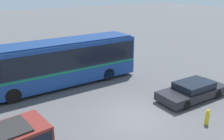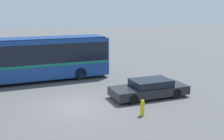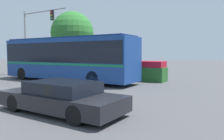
% 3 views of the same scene
% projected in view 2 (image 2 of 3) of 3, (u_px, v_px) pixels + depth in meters
% --- Properties ---
extents(ground_plane, '(140.00, 140.00, 0.00)m').
position_uv_depth(ground_plane, '(79.00, 106.00, 15.43)').
color(ground_plane, '#4C4C4F').
extents(city_bus, '(11.38, 2.84, 3.32)m').
position_uv_depth(city_bus, '(34.00, 57.00, 20.58)').
color(city_bus, navy).
rests_on(city_bus, ground).
extents(sedan_foreground, '(4.85, 1.90, 1.13)m').
position_uv_depth(sedan_foreground, '(149.00, 89.00, 16.95)').
color(sedan_foreground, black).
rests_on(sedan_foreground, ground).
extents(flowering_hedge, '(9.23, 1.32, 1.54)m').
position_uv_depth(flowering_hedge, '(53.00, 62.00, 24.66)').
color(flowering_hedge, '#286028').
rests_on(flowering_hedge, ground).
extents(fire_hydrant, '(0.22, 0.22, 0.86)m').
position_uv_depth(fire_hydrant, '(142.00, 108.00, 13.99)').
color(fire_hydrant, gold).
rests_on(fire_hydrant, ground).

